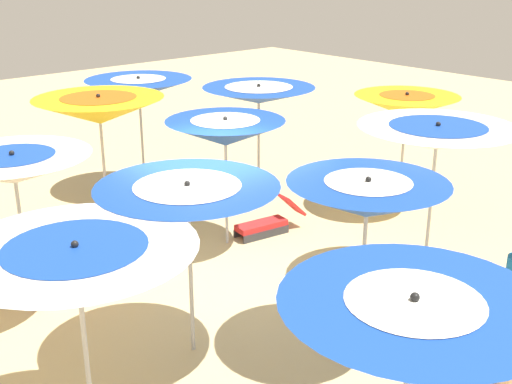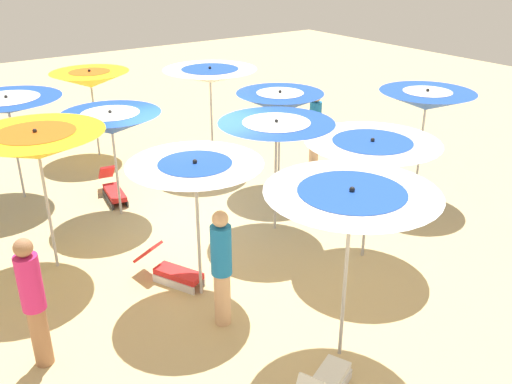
{
  "view_description": "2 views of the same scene",
  "coord_description": "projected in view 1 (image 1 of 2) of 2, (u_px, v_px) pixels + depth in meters",
  "views": [
    {
      "loc": [
        6.8,
        -5.3,
        4.65
      ],
      "look_at": [
        -0.71,
        1.45,
        0.99
      ],
      "focal_mm": 46.12,
      "sensor_mm": 36.0,
      "label": 1
    },
    {
      "loc": [
        -4.88,
        -8.86,
        5.16
      ],
      "look_at": [
        0.6,
        -1.13,
        0.88
      ],
      "focal_mm": 39.06,
      "sensor_mm": 36.0,
      "label": 2
    }
  ],
  "objects": [
    {
      "name": "beach_umbrella_11",
      "position": [
        412.0,
        324.0,
        4.71
      ],
      "size": [
        1.96,
        1.96,
        2.41
      ],
      "color": "#B2B2B7",
      "rests_on": "ground"
    },
    {
      "name": "beach_umbrella_6",
      "position": [
        188.0,
        199.0,
        7.54
      ],
      "size": [
        2.14,
        2.14,
        2.23
      ],
      "color": "#B2B2B7",
      "rests_on": "ground"
    },
    {
      "name": "lounger_2",
      "position": [
        267.0,
        223.0,
        11.55
      ],
      "size": [
        0.54,
        1.38,
        0.63
      ],
      "rotation": [
        0.0,
        0.0,
        4.55
      ],
      "color": "#333338",
      "rests_on": "ground"
    },
    {
      "name": "beach_umbrella_10",
      "position": [
        367.0,
        199.0,
        7.63
      ],
      "size": [
        1.9,
        1.9,
        2.25
      ],
      "color": "#B2B2B7",
      "rests_on": "ground"
    },
    {
      "name": "beach_umbrella_4",
      "position": [
        259.0,
        95.0,
        12.8
      ],
      "size": [
        2.2,
        2.2,
        2.29
      ],
      "color": "#B2B2B7",
      "rests_on": "ground"
    },
    {
      "name": "beach_umbrella_0",
      "position": [
        139.0,
        88.0,
        13.14
      ],
      "size": [
        2.13,
        2.13,
        2.38
      ],
      "color": "#B2B2B7",
      "rests_on": "ground"
    },
    {
      "name": "beach_umbrella_7",
      "position": [
        77.0,
        264.0,
        5.99
      ],
      "size": [
        2.25,
        2.25,
        2.22
      ],
      "color": "#B2B2B7",
      "rests_on": "ground"
    },
    {
      "name": "ground",
      "position": [
        215.0,
        291.0,
        9.67
      ],
      "size": [
        38.2,
        38.2,
        0.04
      ],
      "primitive_type": "cube",
      "color": "#D1B57F"
    },
    {
      "name": "beach_umbrella_5",
      "position": [
        225.0,
        132.0,
        10.59
      ],
      "size": [
        1.95,
        1.95,
        2.21
      ],
      "color": "#B2B2B7",
      "rests_on": "ground"
    },
    {
      "name": "beach_umbrella_9",
      "position": [
        437.0,
        137.0,
        9.2
      ],
      "size": [
        2.25,
        2.25,
        2.46
      ],
      "color": "#B2B2B7",
      "rests_on": "ground"
    },
    {
      "name": "beach_umbrella_2",
      "position": [
        14.0,
        169.0,
        8.45
      ],
      "size": [
        2.01,
        2.01,
        2.3
      ],
      "color": "#B2B2B7",
      "rests_on": "ground"
    },
    {
      "name": "beach_umbrella_1",
      "position": [
        99.0,
        110.0,
        10.89
      ],
      "size": [
        2.16,
        2.16,
        2.49
      ],
      "color": "#B2B2B7",
      "rests_on": "ground"
    },
    {
      "name": "beach_umbrella_8",
      "position": [
        406.0,
        105.0,
        12.19
      ],
      "size": [
        1.95,
        1.95,
        2.26
      ],
      "color": "#B2B2B7",
      "rests_on": "ground"
    },
    {
      "name": "lounger_0",
      "position": [
        61.0,
        277.0,
        9.58
      ],
      "size": [
        0.83,
        1.26,
        0.62
      ],
      "rotation": [
        0.0,
        0.0,
        5.16
      ],
      "color": "silver",
      "rests_on": "ground"
    }
  ]
}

